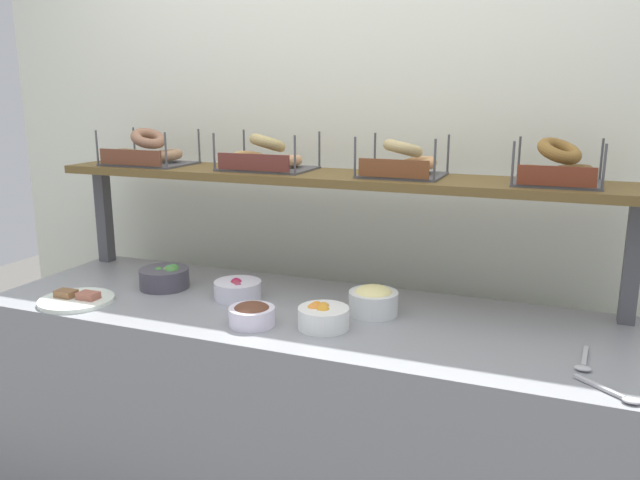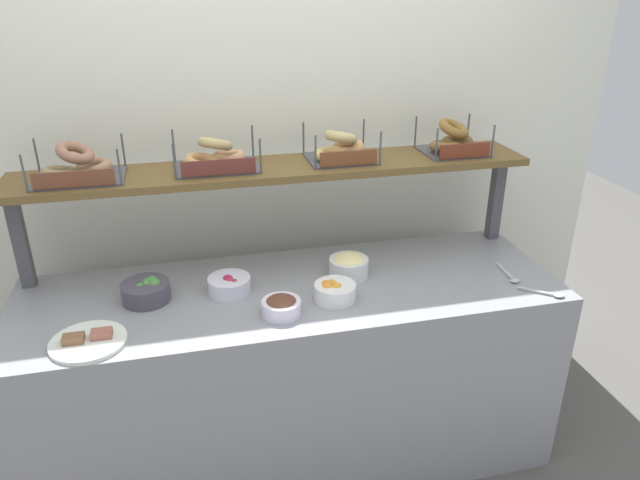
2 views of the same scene
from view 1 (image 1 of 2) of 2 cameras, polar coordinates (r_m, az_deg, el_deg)
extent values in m
cube|color=white|center=(2.55, 2.86, 5.02)|extent=(3.36, 0.06, 2.40)
cube|color=gray|center=(2.31, -1.99, -16.28)|extent=(2.16, 0.70, 0.85)
cube|color=#4C4C51|center=(2.84, -19.02, 2.11)|extent=(0.05, 0.05, 0.40)
cube|color=#4C4C51|center=(2.18, 26.52, -1.81)|extent=(0.05, 0.05, 0.40)
cube|color=brown|center=(2.28, 0.58, 5.72)|extent=(2.12, 0.32, 0.03)
cylinder|color=white|center=(2.09, 4.86, -5.71)|extent=(0.16, 0.16, 0.08)
ellipsoid|color=#F9EB95|center=(2.07, 4.88, -4.87)|extent=(0.13, 0.13, 0.05)
cylinder|color=#484551|center=(2.42, -13.96, -3.38)|extent=(0.18, 0.18, 0.07)
sphere|color=#489B42|center=(2.42, -13.18, -2.72)|extent=(0.05, 0.05, 0.05)
sphere|color=#699450|center=(2.41, -13.79, -2.80)|extent=(0.03, 0.03, 0.03)
sphere|color=#4D8D41|center=(2.39, -13.31, -2.90)|extent=(0.05, 0.05, 0.05)
sphere|color=#499458|center=(2.43, -13.56, -2.70)|extent=(0.04, 0.04, 0.04)
sphere|color=#48923E|center=(2.42, -14.44, -2.80)|extent=(0.03, 0.03, 0.03)
cylinder|color=white|center=(2.00, -6.21, -6.90)|extent=(0.15, 0.15, 0.06)
ellipsoid|color=brown|center=(1.99, -6.23, -6.25)|extent=(0.11, 0.11, 0.04)
cylinder|color=white|center=(1.96, 0.33, -7.08)|extent=(0.16, 0.16, 0.07)
sphere|color=gold|center=(1.94, 0.27, -6.56)|extent=(0.05, 0.05, 0.05)
sphere|color=gold|center=(1.97, 0.31, -6.25)|extent=(0.04, 0.04, 0.04)
sphere|color=orange|center=(1.98, -0.31, -6.17)|extent=(0.04, 0.04, 0.04)
sphere|color=gold|center=(1.96, -0.68, -6.35)|extent=(0.04, 0.04, 0.04)
sphere|color=#F99139|center=(1.96, -0.55, -6.38)|extent=(0.05, 0.05, 0.05)
cylinder|color=white|center=(2.25, -7.49, -4.51)|extent=(0.17, 0.17, 0.06)
sphere|color=#A6395B|center=(2.21, -7.44, -4.22)|extent=(0.03, 0.03, 0.03)
sphere|color=#AA1E47|center=(2.25, -7.62, -3.98)|extent=(0.04, 0.04, 0.04)
sphere|color=#A8363F|center=(2.23, -7.65, -4.08)|extent=(0.04, 0.04, 0.04)
cylinder|color=white|center=(2.36, -21.25, -5.13)|extent=(0.26, 0.26, 0.01)
cube|color=brown|center=(2.38, -22.08, -4.53)|extent=(0.07, 0.05, 0.02)
cube|color=#A35E4C|center=(2.33, -20.31, -4.76)|extent=(0.07, 0.05, 0.02)
cube|color=#B7B7BC|center=(1.90, 22.93, -9.70)|extent=(0.02, 0.14, 0.01)
ellipsoid|color=#B7B7BC|center=(1.82, 22.78, -10.69)|extent=(0.04, 0.03, 0.01)
cube|color=#B7B7BC|center=(1.73, 23.97, -12.05)|extent=(0.12, 0.10, 0.01)
ellipsoid|color=#B7B7BC|center=(1.69, 26.47, -12.93)|extent=(0.04, 0.03, 0.01)
cube|color=#4C4C51|center=(2.65, -15.19, 6.71)|extent=(0.33, 0.24, 0.01)
cylinder|color=#4C4C51|center=(2.65, -19.60, 7.86)|extent=(0.01, 0.01, 0.14)
cylinder|color=#4C4C51|center=(2.45, -13.84, 7.86)|extent=(0.01, 0.01, 0.14)
cylinder|color=#4C4C51|center=(2.83, -16.52, 8.37)|extent=(0.01, 0.01, 0.14)
cylinder|color=#4C4C51|center=(2.64, -10.93, 8.36)|extent=(0.01, 0.01, 0.14)
cube|color=brown|center=(2.55, -16.85, 7.19)|extent=(0.28, 0.01, 0.06)
torus|color=#967F54|center=(2.65, -16.64, 7.40)|extent=(0.20, 0.20, 0.06)
torus|color=#A47C5A|center=(2.64, -13.88, 7.47)|extent=(0.19, 0.19, 0.05)
torus|color=#9D6D53|center=(2.64, -15.32, 8.90)|extent=(0.19, 0.19, 0.09)
cube|color=#4C4C51|center=(2.39, -4.74, 6.48)|extent=(0.34, 0.24, 0.01)
cylinder|color=#4C4C51|center=(2.36, -9.60, 7.87)|extent=(0.01, 0.01, 0.14)
cylinder|color=#4C4C51|center=(2.21, -2.30, 7.69)|extent=(0.01, 0.01, 0.14)
cylinder|color=#4C4C51|center=(2.56, -6.91, 8.36)|extent=(0.01, 0.01, 0.14)
cylinder|color=#4C4C51|center=(2.42, -0.06, 8.18)|extent=(0.01, 0.01, 0.14)
cube|color=brown|center=(2.28, -6.11, 7.03)|extent=(0.29, 0.01, 0.06)
torus|color=tan|center=(2.39, -6.36, 7.30)|extent=(0.18, 0.18, 0.06)
torus|color=tan|center=(2.40, -3.28, 7.22)|extent=(0.20, 0.20, 0.05)
torus|color=tan|center=(2.38, -4.79, 8.79)|extent=(0.20, 0.20, 0.08)
cube|color=#4C4C51|center=(2.21, 7.47, 5.87)|extent=(0.28, 0.24, 0.01)
cylinder|color=#4C4C51|center=(2.13, 3.20, 7.47)|extent=(0.01, 0.01, 0.14)
cylinder|color=#4C4C51|center=(2.06, 10.39, 7.09)|extent=(0.01, 0.01, 0.14)
cylinder|color=#4C4C51|center=(2.35, 5.01, 7.98)|extent=(0.01, 0.01, 0.14)
cylinder|color=#4C4C51|center=(2.29, 11.56, 7.62)|extent=(0.01, 0.01, 0.14)
cube|color=brown|center=(2.09, 6.68, 6.47)|extent=(0.24, 0.01, 0.06)
torus|color=#D9B567|center=(2.19, 6.05, 6.57)|extent=(0.20, 0.20, 0.05)
torus|color=tan|center=(2.23, 8.79, 6.79)|extent=(0.19, 0.19, 0.06)
torus|color=tan|center=(2.20, 7.55, 8.27)|extent=(0.20, 0.20, 0.07)
cube|color=#4C4C51|center=(2.14, 20.70, 4.88)|extent=(0.27, 0.24, 0.01)
cylinder|color=#4C4C51|center=(2.02, 17.12, 6.60)|extent=(0.01, 0.01, 0.14)
cylinder|color=#4C4C51|center=(2.02, 24.42, 5.99)|extent=(0.01, 0.01, 0.14)
cylinder|color=#4C4C51|center=(2.25, 17.64, 7.18)|extent=(0.01, 0.01, 0.14)
cylinder|color=#4C4C51|center=(2.25, 24.20, 6.63)|extent=(0.01, 0.01, 0.14)
cube|color=maroon|center=(2.01, 20.69, 5.45)|extent=(0.23, 0.01, 0.06)
torus|color=brown|center=(2.11, 19.49, 5.80)|extent=(0.19, 0.19, 0.06)
torus|color=brown|center=(2.17, 21.85, 5.71)|extent=(0.18, 0.18, 0.05)
torus|color=olive|center=(2.13, 20.93, 7.58)|extent=(0.20, 0.20, 0.09)
camera|label=2|loc=(1.27, -82.06, 21.98)|focal=32.87mm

